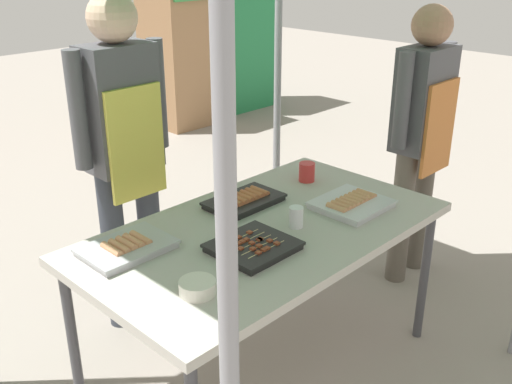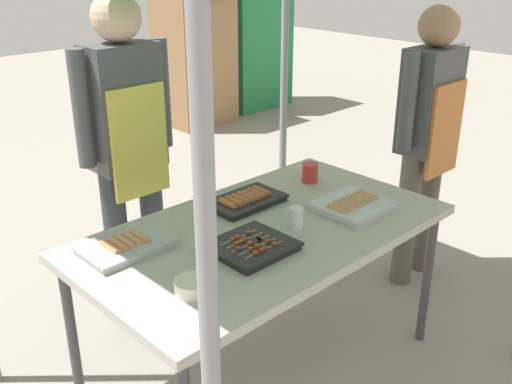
% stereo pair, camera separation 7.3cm
% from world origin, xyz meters
% --- Properties ---
extents(ground_plane, '(18.00, 18.00, 0.00)m').
position_xyz_m(ground_plane, '(0.00, 0.00, 0.00)').
color(ground_plane, gray).
extents(stall_table, '(1.60, 0.90, 0.75)m').
position_xyz_m(stall_table, '(0.00, 0.00, 0.70)').
color(stall_table, '#B7B2A8').
rests_on(stall_table, ground).
extents(tray_grilled_sausages, '(0.32, 0.29, 0.05)m').
position_xyz_m(tray_grilled_sausages, '(0.43, -0.15, 0.77)').
color(tray_grilled_sausages, silver).
rests_on(tray_grilled_sausages, stall_table).
extents(tray_meat_skewers, '(0.31, 0.28, 0.04)m').
position_xyz_m(tray_meat_skewers, '(-0.18, -0.11, 0.77)').
color(tray_meat_skewers, black).
rests_on(tray_meat_skewers, stall_table).
extents(tray_pork_links, '(0.35, 0.25, 0.05)m').
position_xyz_m(tray_pork_links, '(-0.53, 0.24, 0.77)').
color(tray_pork_links, '#ADADB2').
rests_on(tray_pork_links, stall_table).
extents(tray_spring_rolls, '(0.36, 0.22, 0.05)m').
position_xyz_m(tray_spring_rolls, '(0.11, 0.23, 0.77)').
color(tray_spring_rolls, black).
rests_on(tray_spring_rolls, stall_table).
extents(condiment_bowl, '(0.13, 0.13, 0.05)m').
position_xyz_m(condiment_bowl, '(-0.53, -0.19, 0.77)').
color(condiment_bowl, silver).
rests_on(condiment_bowl, stall_table).
extents(drink_cup_near_edge, '(0.08, 0.08, 0.10)m').
position_xyz_m(drink_cup_near_edge, '(0.54, 0.21, 0.80)').
color(drink_cup_near_edge, red).
rests_on(drink_cup_near_edge, stall_table).
extents(drink_cup_by_wok, '(0.06, 0.06, 0.09)m').
position_xyz_m(drink_cup_by_wok, '(0.10, -0.09, 0.80)').
color(drink_cup_by_wok, white).
rests_on(drink_cup_by_wok, stall_table).
extents(vendor_woman, '(0.52, 0.24, 1.68)m').
position_xyz_m(vendor_woman, '(-0.15, 0.80, 1.00)').
color(vendor_woman, '#333842').
rests_on(vendor_woman, ground).
extents(customer_nearby, '(0.52, 0.23, 1.58)m').
position_xyz_m(customer_nearby, '(1.26, -0.01, 0.94)').
color(customer_nearby, '#595147').
rests_on(customer_nearby, ground).
extents(neighbor_stall_left, '(0.71, 0.65, 1.89)m').
position_xyz_m(neighbor_stall_left, '(2.38, 3.49, 0.95)').
color(neighbor_stall_left, '#9E724C').
rests_on(neighbor_stall_left, ground).
extents(neighbor_stall_right, '(0.82, 0.55, 2.10)m').
position_xyz_m(neighbor_stall_right, '(3.31, 3.54, 1.05)').
color(neighbor_stall_right, '#237F47').
rests_on(neighbor_stall_right, ground).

